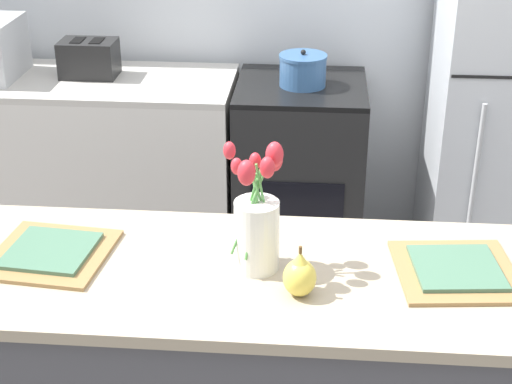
{
  "coord_description": "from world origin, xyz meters",
  "views": [
    {
      "loc": [
        0.17,
        -1.86,
        2.07
      ],
      "look_at": [
        0.0,
        0.25,
        1.02
      ],
      "focal_mm": 55.0,
      "sensor_mm": 36.0,
      "label": 1
    }
  ],
  "objects_px": {
    "plate_setting_right": "(456,270)",
    "stove_range": "(299,175)",
    "pear_figurine": "(300,276)",
    "plate_setting_left": "(51,253)",
    "toaster": "(89,58)",
    "cooking_pot": "(303,70)",
    "refrigerator": "(511,100)",
    "flower_vase": "(257,222)"
  },
  "relations": [
    {
      "from": "refrigerator",
      "to": "cooking_pot",
      "type": "height_order",
      "value": "refrigerator"
    },
    {
      "from": "stove_range",
      "to": "pear_figurine",
      "type": "bearing_deg",
      "value": -88.51
    },
    {
      "from": "cooking_pot",
      "to": "pear_figurine",
      "type": "bearing_deg",
      "value": -88.63
    },
    {
      "from": "plate_setting_left",
      "to": "refrigerator",
      "type": "bearing_deg",
      "value": 44.02
    },
    {
      "from": "refrigerator",
      "to": "stove_range",
      "type": "bearing_deg",
      "value": -179.96
    },
    {
      "from": "refrigerator",
      "to": "pear_figurine",
      "type": "bearing_deg",
      "value": -117.93
    },
    {
      "from": "stove_range",
      "to": "flower_vase",
      "type": "relative_size",
      "value": 2.32
    },
    {
      "from": "refrigerator",
      "to": "plate_setting_right",
      "type": "height_order",
      "value": "refrigerator"
    },
    {
      "from": "toaster",
      "to": "cooking_pot",
      "type": "xyz_separation_m",
      "value": [
        1.01,
        -0.06,
        -0.01
      ]
    },
    {
      "from": "refrigerator",
      "to": "flower_vase",
      "type": "xyz_separation_m",
      "value": [
        -1.03,
        -1.58,
        0.18
      ]
    },
    {
      "from": "plate_setting_right",
      "to": "toaster",
      "type": "relative_size",
      "value": 1.27
    },
    {
      "from": "flower_vase",
      "to": "toaster",
      "type": "height_order",
      "value": "flower_vase"
    },
    {
      "from": "flower_vase",
      "to": "plate_setting_left",
      "type": "distance_m",
      "value": 0.61
    },
    {
      "from": "refrigerator",
      "to": "toaster",
      "type": "bearing_deg",
      "value": 178.68
    },
    {
      "from": "stove_range",
      "to": "plate_setting_right",
      "type": "relative_size",
      "value": 2.58
    },
    {
      "from": "refrigerator",
      "to": "pear_figurine",
      "type": "relative_size",
      "value": 11.94
    },
    {
      "from": "plate_setting_left",
      "to": "toaster",
      "type": "distance_m",
      "value": 1.65
    },
    {
      "from": "pear_figurine",
      "to": "toaster",
      "type": "height_order",
      "value": "toaster"
    },
    {
      "from": "flower_vase",
      "to": "plate_setting_right",
      "type": "bearing_deg",
      "value": 1.41
    },
    {
      "from": "pear_figurine",
      "to": "plate_setting_right",
      "type": "distance_m",
      "value": 0.45
    },
    {
      "from": "refrigerator",
      "to": "plate_setting_left",
      "type": "relative_size",
      "value": 4.88
    },
    {
      "from": "plate_setting_right",
      "to": "flower_vase",
      "type": "bearing_deg",
      "value": -178.59
    },
    {
      "from": "plate_setting_left",
      "to": "toaster",
      "type": "bearing_deg",
      "value": 101.5
    },
    {
      "from": "pear_figurine",
      "to": "plate_setting_left",
      "type": "relative_size",
      "value": 0.41
    },
    {
      "from": "pear_figurine",
      "to": "cooking_pot",
      "type": "height_order",
      "value": "cooking_pot"
    },
    {
      "from": "stove_range",
      "to": "cooking_pot",
      "type": "height_order",
      "value": "cooking_pot"
    },
    {
      "from": "stove_range",
      "to": "toaster",
      "type": "xyz_separation_m",
      "value": [
        -1.0,
        0.05,
        0.54
      ]
    },
    {
      "from": "toaster",
      "to": "refrigerator",
      "type": "bearing_deg",
      "value": -1.32
    },
    {
      "from": "flower_vase",
      "to": "pear_figurine",
      "type": "relative_size",
      "value": 2.72
    },
    {
      "from": "plate_setting_right",
      "to": "toaster",
      "type": "distance_m",
      "value": 2.19
    },
    {
      "from": "refrigerator",
      "to": "pear_figurine",
      "type": "distance_m",
      "value": 1.94
    },
    {
      "from": "flower_vase",
      "to": "plate_setting_right",
      "type": "distance_m",
      "value": 0.57
    },
    {
      "from": "toaster",
      "to": "plate_setting_left",
      "type": "bearing_deg",
      "value": -78.5
    },
    {
      "from": "refrigerator",
      "to": "cooking_pot",
      "type": "relative_size",
      "value": 7.97
    },
    {
      "from": "plate_setting_left",
      "to": "toaster",
      "type": "relative_size",
      "value": 1.27
    },
    {
      "from": "flower_vase",
      "to": "toaster",
      "type": "distance_m",
      "value": 1.87
    },
    {
      "from": "pear_figurine",
      "to": "plate_setting_left",
      "type": "xyz_separation_m",
      "value": [
        -0.72,
        0.14,
        -0.05
      ]
    },
    {
      "from": "stove_range",
      "to": "toaster",
      "type": "height_order",
      "value": "toaster"
    },
    {
      "from": "cooking_pot",
      "to": "plate_setting_left",
      "type": "bearing_deg",
      "value": -113.6
    },
    {
      "from": "refrigerator",
      "to": "flower_vase",
      "type": "relative_size",
      "value": 4.38
    },
    {
      "from": "plate_setting_right",
      "to": "stove_range",
      "type": "bearing_deg",
      "value": 106.82
    },
    {
      "from": "flower_vase",
      "to": "stove_range",
      "type": "bearing_deg",
      "value": 87.2
    }
  ]
}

